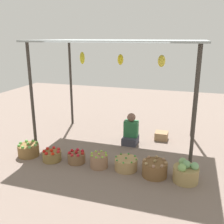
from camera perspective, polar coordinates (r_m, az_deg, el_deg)
The scene contains 11 objects.
ground_plane at distance 6.62m, azimuth 1.43°, elevation -6.64°, with size 14.00×14.00×0.00m, color gray.
market_stall_structure at distance 6.10m, azimuth 1.64°, elevation 13.94°, with size 3.83×2.27×2.51m.
vendor_person at distance 6.46m, azimuth 4.19°, elevation -4.42°, with size 0.36×0.44×0.78m.
basket_green_apples at distance 6.15m, azimuth -17.99°, elevation -7.98°, with size 0.47×0.47×0.32m.
basket_red_tomatoes at distance 5.80m, azimuth -13.15°, elevation -9.37°, with size 0.40×0.40×0.27m.
basket_red_apples at distance 5.62m, azimuth -7.87°, elevation -9.91°, with size 0.37×0.37×0.27m.
basket_limes at distance 5.38m, azimuth -2.90°, elevation -10.71°, with size 0.36×0.36×0.31m.
basket_green_chilies at distance 5.30m, azimuth 3.11°, elevation -11.39°, with size 0.46×0.46×0.27m.
basket_potatoes at distance 5.13m, azimuth 9.42°, elevation -12.28°, with size 0.48×0.48×0.34m.
basket_cabbages at distance 5.06m, azimuth 16.02°, elevation -12.77°, with size 0.47×0.47×0.42m.
wooden_crate_near_vendor at distance 6.86m, azimuth 10.87°, elevation -5.19°, with size 0.32×0.31×0.20m, color #9E7A55.
Camera 1 is at (1.68, -5.86, 2.59)m, focal length 41.31 mm.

